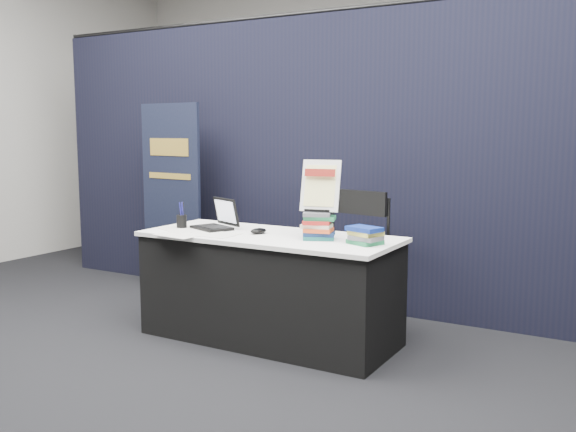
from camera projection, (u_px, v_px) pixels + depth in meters
The scene contains 15 objects.
floor at pixel (224, 363), 4.06m from camera, with size 8.00×8.00×0.00m, color black.
wall_back at pixel (430, 105), 7.26m from camera, with size 8.00×0.02×3.50m, color #ABA8A2.
drape_partition at pixel (336, 163), 5.27m from camera, with size 6.00×0.08×2.40m, color black.
display_table at pixel (270, 287), 4.48m from camera, with size 1.80×0.75×0.75m.
laptop at pixel (215, 221), 4.68m from camera, with size 0.35×0.33×0.22m.
mouse at pixel (258, 231), 4.46m from camera, with size 0.08×0.13×0.04m, color black.
brochure_left at pixel (179, 235), 4.41m from camera, with size 0.31×0.22×0.00m, color silver.
brochure_mid at pixel (182, 229), 4.65m from camera, with size 0.33×0.24×0.00m, color silver.
brochure_right at pixel (213, 234), 4.43m from camera, with size 0.34×0.24×0.00m, color silver.
pen_cup at pixel (182, 221), 4.72m from camera, with size 0.08×0.08×0.10m, color black.
book_stack_tall at pixel (318, 226), 4.22m from camera, with size 0.23×0.20×0.18m.
book_stack_short at pixel (366, 235), 4.04m from camera, with size 0.24×0.21×0.11m.
info_sign at pixel (320, 186), 4.21m from camera, with size 0.27×0.16×0.35m.
pullup_banner at pixel (171, 210), 5.73m from camera, with size 0.73×0.16×1.70m.
stacking_chair at pixel (349, 256), 4.58m from camera, with size 0.54×0.55×1.03m.
Camera 1 is at (2.31, -3.17, 1.47)m, focal length 40.00 mm.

